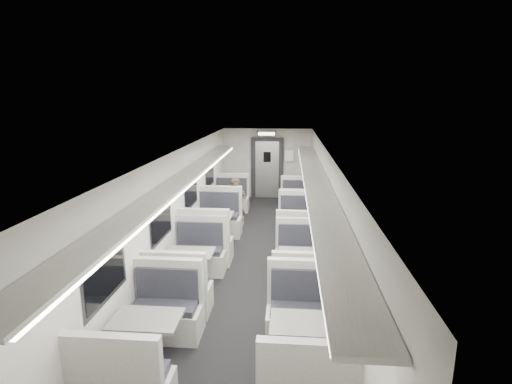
% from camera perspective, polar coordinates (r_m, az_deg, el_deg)
% --- Properties ---
extents(room, '(3.24, 12.24, 2.64)m').
position_cam_1_polar(room, '(7.96, -0.83, -2.91)').
color(room, black).
rests_on(room, ground).
extents(booth_left_a, '(1.05, 2.14, 1.14)m').
position_cam_1_polar(booth_left_a, '(11.58, -4.08, -1.93)').
color(booth_left_a, beige).
rests_on(booth_left_a, room).
extents(booth_left_b, '(1.14, 2.31, 1.24)m').
position_cam_1_polar(booth_left_b, '(9.39, -6.26, -5.47)').
color(booth_left_b, beige).
rests_on(booth_left_b, room).
extents(booth_left_c, '(1.04, 2.11, 1.13)m').
position_cam_1_polar(booth_left_c, '(7.46, -9.41, -10.99)').
color(booth_left_c, beige).
rests_on(booth_left_c, room).
extents(booth_left_d, '(1.04, 2.11, 1.13)m').
position_cam_1_polar(booth_left_d, '(5.62, -15.20, -20.12)').
color(booth_left_d, beige).
rests_on(booth_left_d, room).
extents(booth_right_a, '(0.98, 1.98, 1.06)m').
position_cam_1_polar(booth_right_a, '(11.69, 5.84, -1.95)').
color(booth_right_a, beige).
rests_on(booth_right_a, room).
extents(booth_right_b, '(1.01, 2.04, 1.09)m').
position_cam_1_polar(booth_right_b, '(9.64, 6.04, -5.26)').
color(booth_right_b, beige).
rests_on(booth_right_b, room).
extents(booth_right_c, '(0.98, 1.99, 1.06)m').
position_cam_1_polar(booth_right_c, '(7.49, 6.37, -10.95)').
color(booth_right_c, beige).
rests_on(booth_right_c, room).
extents(booth_right_d, '(1.06, 2.16, 1.15)m').
position_cam_1_polar(booth_right_d, '(5.38, 7.04, -21.28)').
color(booth_right_d, beige).
rests_on(booth_right_d, room).
extents(passenger, '(0.59, 0.45, 1.42)m').
position_cam_1_polar(passenger, '(10.34, -2.88, -1.89)').
color(passenger, black).
rests_on(passenger, room).
extents(window_a, '(0.02, 1.18, 0.84)m').
position_cam_1_polar(window_a, '(11.42, -6.61, 2.79)').
color(window_a, black).
rests_on(window_a, room).
extents(window_b, '(0.02, 1.18, 0.84)m').
position_cam_1_polar(window_b, '(9.32, -9.24, 0.29)').
color(window_b, black).
rests_on(window_b, room).
extents(window_c, '(0.02, 1.18, 0.84)m').
position_cam_1_polar(window_c, '(7.28, -13.39, -3.63)').
color(window_c, black).
rests_on(window_c, room).
extents(window_d, '(0.02, 1.18, 0.84)m').
position_cam_1_polar(window_d, '(5.36, -20.72, -10.40)').
color(window_d, black).
rests_on(window_d, room).
extents(luggage_rack_left, '(0.46, 10.40, 0.09)m').
position_cam_1_polar(luggage_rack_left, '(7.72, -10.30, 1.83)').
color(luggage_rack_left, beige).
rests_on(luggage_rack_left, room).
extents(luggage_rack_right, '(0.46, 10.40, 0.09)m').
position_cam_1_polar(luggage_rack_right, '(7.47, 8.46, 1.52)').
color(luggage_rack_right, beige).
rests_on(luggage_rack_right, room).
extents(vestibule_door, '(1.10, 0.13, 2.10)m').
position_cam_1_polar(vestibule_door, '(13.77, 1.60, 3.37)').
color(vestibule_door, black).
rests_on(vestibule_door, room).
extents(exit_sign, '(0.62, 0.12, 0.16)m').
position_cam_1_polar(exit_sign, '(13.12, 1.51, 8.34)').
color(exit_sign, black).
rests_on(exit_sign, room).
extents(wall_notice, '(0.32, 0.02, 0.40)m').
position_cam_1_polar(wall_notice, '(13.66, 4.76, 5.21)').
color(wall_notice, white).
rests_on(wall_notice, room).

